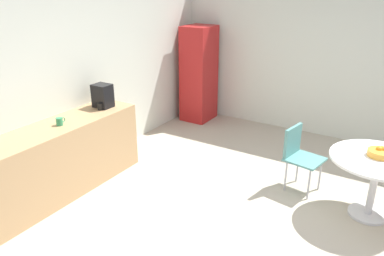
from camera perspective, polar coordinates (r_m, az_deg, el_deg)
ground_plane at (r=4.40m, az=13.06°, el=-14.56°), size 6.00×6.00×0.00m
wall_back at (r=5.42m, az=-17.23°, el=7.25°), size 6.00×0.10×2.60m
wall_side_right at (r=6.64m, az=22.77°, el=9.09°), size 0.10×6.00×2.60m
counter_block at (r=4.98m, az=-19.97°, el=-4.80°), size 2.44×0.60×0.90m
locker_cabinet at (r=7.16m, az=1.05°, el=8.12°), size 0.60×0.50×1.76m
round_table at (r=4.68m, az=25.95°, el=-5.68°), size 1.03×1.03×0.73m
chair_teal at (r=4.98m, az=15.67°, el=-3.35°), size 0.49×0.49×0.83m
fruit_bowl at (r=4.65m, az=26.39°, el=-3.36°), size 0.26×0.26×0.11m
mug_white at (r=5.26m, az=-13.56°, el=3.22°), size 0.13×0.08×0.09m
mug_green at (r=4.84m, az=-19.25°, el=0.94°), size 0.13×0.08×0.09m
coffee_maker at (r=5.32m, az=-13.26°, el=4.72°), size 0.20×0.24×0.32m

